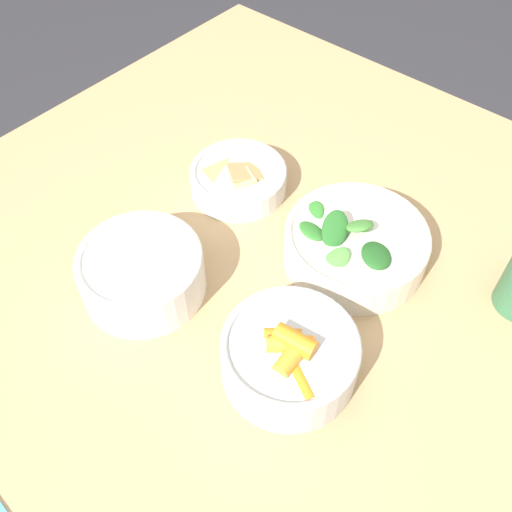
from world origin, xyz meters
name	(u,v)px	position (x,y,z in m)	size (l,w,h in m)	color
ground_plane	(259,455)	(0.00, 0.00, 0.00)	(10.00, 10.00, 0.00)	#2D2D33
dining_table	(261,304)	(0.00, 0.00, 0.63)	(0.99, 1.01, 0.75)	tan
bowl_carrots	(290,355)	(-0.14, 0.11, 0.78)	(0.16, 0.16, 0.08)	silver
bowl_greens	(355,244)	(-0.10, -0.08, 0.78)	(0.19, 0.19, 0.09)	silver
bowl_beans_hotdog	(142,273)	(0.08, 0.14, 0.78)	(0.16, 0.16, 0.07)	white
bowl_cookies	(238,178)	(0.11, -0.08, 0.77)	(0.14, 0.14, 0.05)	silver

